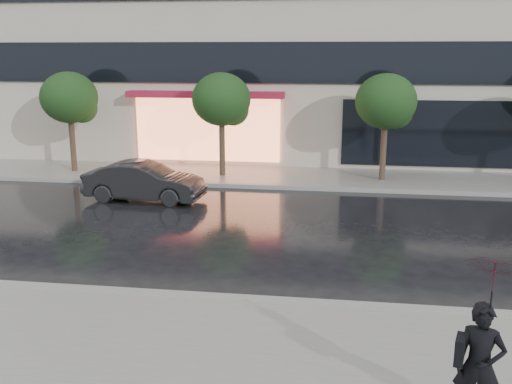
# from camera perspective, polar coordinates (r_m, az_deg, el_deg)

# --- Properties ---
(ground) EXTENTS (120.00, 120.00, 0.00)m
(ground) POSITION_cam_1_polar(r_m,az_deg,el_deg) (12.04, 1.35, -9.22)
(ground) COLOR black
(ground) RESTS_ON ground
(sidewalk_near) EXTENTS (60.00, 4.50, 0.12)m
(sidewalk_near) POSITION_cam_1_polar(r_m,az_deg,el_deg) (9.13, -1.16, -16.81)
(sidewalk_near) COLOR slate
(sidewalk_near) RESTS_ON ground
(sidewalk_far) EXTENTS (60.00, 3.50, 0.12)m
(sidewalk_far) POSITION_cam_1_polar(r_m,az_deg,el_deg) (21.80, 4.52, 1.46)
(sidewalk_far) COLOR slate
(sidewalk_far) RESTS_ON ground
(curb_near) EXTENTS (60.00, 0.25, 0.14)m
(curb_near) POSITION_cam_1_polar(r_m,az_deg,el_deg) (11.10, 0.73, -10.89)
(curb_near) COLOR gray
(curb_near) RESTS_ON ground
(curb_far) EXTENTS (60.00, 0.25, 0.14)m
(curb_far) POSITION_cam_1_polar(r_m,az_deg,el_deg) (20.09, 4.20, 0.43)
(curb_far) COLOR gray
(curb_far) RESTS_ON ground
(tree_far_west) EXTENTS (2.20, 2.20, 3.99)m
(tree_far_west) POSITION_cam_1_polar(r_m,az_deg,el_deg) (23.45, -18.00, 8.79)
(tree_far_west) COLOR #33261C
(tree_far_west) RESTS_ON ground
(tree_mid_west) EXTENTS (2.20, 2.20, 3.99)m
(tree_mid_west) POSITION_cam_1_polar(r_m,az_deg,el_deg) (21.53, -3.30, 9.04)
(tree_mid_west) COLOR #33261C
(tree_mid_west) RESTS_ON ground
(tree_mid_east) EXTENTS (2.20, 2.20, 3.99)m
(tree_mid_east) POSITION_cam_1_polar(r_m,az_deg,el_deg) (21.19, 13.02, 8.64)
(tree_mid_east) COLOR #33261C
(tree_mid_east) RESTS_ON ground
(parked_car) EXTENTS (3.96, 1.66, 1.27)m
(parked_car) POSITION_cam_1_polar(r_m,az_deg,el_deg) (18.78, -11.12, 1.03)
(parked_car) COLOR black
(parked_car) RESTS_ON ground
(pedestrian_with_umbrella) EXTENTS (1.03, 1.04, 2.23)m
(pedestrian_with_umbrella) POSITION_cam_1_polar(r_m,az_deg,el_deg) (7.61, 22.05, -12.01)
(pedestrian_with_umbrella) COLOR black
(pedestrian_with_umbrella) RESTS_ON sidewalk_near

